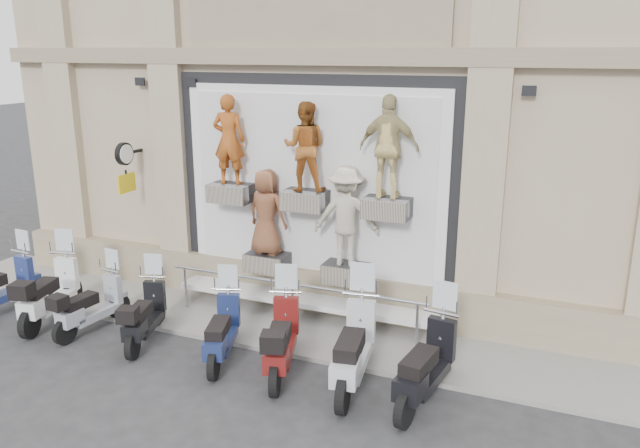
# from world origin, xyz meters

# --- Properties ---
(ground) EXTENTS (90.00, 90.00, 0.00)m
(ground) POSITION_xyz_m (0.00, 0.00, 0.00)
(ground) COLOR #2C2C2E
(ground) RESTS_ON ground
(sidewalk) EXTENTS (16.00, 2.20, 0.08)m
(sidewalk) POSITION_xyz_m (0.00, 2.10, 0.04)
(sidewalk) COLOR gray
(sidewalk) RESTS_ON ground
(building) EXTENTS (14.00, 8.60, 12.00)m
(building) POSITION_xyz_m (0.00, 7.00, 6.00)
(building) COLOR tan
(building) RESTS_ON ground
(shop_vitrine) EXTENTS (5.60, 0.91, 4.30)m
(shop_vitrine) POSITION_xyz_m (0.12, 2.74, 2.40)
(shop_vitrine) COLOR black
(shop_vitrine) RESTS_ON ground
(guard_rail) EXTENTS (5.06, 0.10, 0.93)m
(guard_rail) POSITION_xyz_m (0.00, 2.00, 0.47)
(guard_rail) COLOR #9EA0A5
(guard_rail) RESTS_ON ground
(clock_sign_bracket) EXTENTS (0.10, 0.80, 1.02)m
(clock_sign_bracket) POSITION_xyz_m (-3.90, 2.47, 2.80)
(clock_sign_bracket) COLOR black
(clock_sign_bracket) RESTS_ON ground
(scooter_b) EXTENTS (1.05, 2.09, 1.63)m
(scooter_b) POSITION_xyz_m (-4.37, 0.63, 0.81)
(scooter_b) COLOR white
(scooter_b) RESTS_ON ground
(scooter_c) EXTENTS (0.69, 1.77, 1.41)m
(scooter_c) POSITION_xyz_m (-3.37, 0.59, 0.70)
(scooter_c) COLOR #8F929B
(scooter_c) RESTS_ON ground
(scooter_d) EXTENTS (1.02, 1.84, 1.44)m
(scooter_d) POSITION_xyz_m (-2.18, 0.59, 0.72)
(scooter_d) COLOR black
(scooter_d) RESTS_ON ground
(scooter_e) EXTENTS (1.06, 1.87, 1.46)m
(scooter_e) POSITION_xyz_m (-0.60, 0.54, 0.73)
(scooter_e) COLOR #16214D
(scooter_e) RESTS_ON ground
(scooter_f) EXTENTS (1.14, 2.05, 1.60)m
(scooter_f) POSITION_xyz_m (0.48, 0.54, 0.80)
(scooter_f) COLOR #5F1110
(scooter_f) RESTS_ON ground
(scooter_g) EXTENTS (0.95, 2.22, 1.75)m
(scooter_g) POSITION_xyz_m (1.67, 0.59, 0.87)
(scooter_g) COLOR #B7B9BF
(scooter_g) RESTS_ON ground
(scooter_h) EXTENTS (0.87, 2.10, 1.65)m
(scooter_h) POSITION_xyz_m (2.79, 0.55, 0.83)
(scooter_h) COLOR black
(scooter_h) RESTS_ON ground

